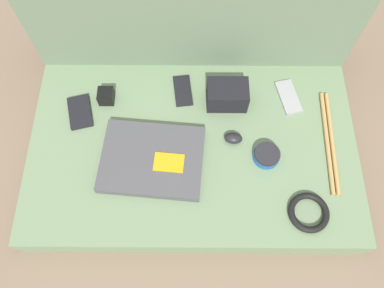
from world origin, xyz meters
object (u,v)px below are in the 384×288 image
phone_black (79,112)px  phone_small (182,91)px  computer_mouse (232,138)px  phone_silver (288,97)px  laptop (151,159)px  speaker_puck (266,155)px  camera_pouch (226,95)px  charger_brick (105,96)px

phone_black → phone_small: bearing=-0.1°
computer_mouse → phone_silver: 0.25m
laptop → speaker_puck: laptop is taller
phone_small → camera_pouch: camera_pouch is taller
phone_black → phone_small: size_ratio=1.07×
computer_mouse → phone_small: 0.24m
phone_silver → phone_small: same height
laptop → charger_brick: (-0.16, 0.22, 0.01)m
laptop → speaker_puck: (0.35, 0.02, 0.00)m
laptop → camera_pouch: size_ratio=2.49×
phone_silver → camera_pouch: size_ratio=1.05×
phone_small → camera_pouch: (0.15, -0.04, 0.04)m
computer_mouse → laptop: bearing=-157.2°
laptop → phone_small: bearing=75.6°
phone_black → phone_small: phone_black is taller
phone_silver → charger_brick: (-0.60, -0.01, 0.02)m
laptop → phone_silver: bearing=32.7°
laptop → charger_brick: bearing=131.3°
phone_silver → camera_pouch: camera_pouch is taller
computer_mouse → charger_brick: 0.44m
charger_brick → computer_mouse: bearing=-19.6°
computer_mouse → phone_silver: computer_mouse is taller
computer_mouse → camera_pouch: (-0.02, 0.14, 0.03)m
speaker_puck → camera_pouch: 0.23m
laptop → charger_brick: 0.27m
laptop → phone_black: bearing=150.4°
speaker_puck → charger_brick: size_ratio=1.62×
phone_black → camera_pouch: camera_pouch is taller
charger_brick → camera_pouch: bearing=-0.6°
speaker_puck → phone_black: speaker_puck is taller
phone_small → phone_silver: bearing=-10.9°
laptop → camera_pouch: bearing=47.6°
laptop → charger_brick: size_ratio=6.44×
phone_small → camera_pouch: size_ratio=0.94×
computer_mouse → speaker_puck: (0.10, -0.06, 0.00)m
speaker_puck → camera_pouch: (-0.12, 0.20, 0.02)m
phone_silver → phone_small: bearing=163.6°
phone_small → phone_black: bearing=-172.9°
computer_mouse → phone_small: bearing=138.2°
phone_black → charger_brick: (0.08, 0.05, 0.02)m
speaker_puck → phone_silver: size_ratio=0.60×
speaker_puck → phone_black: 0.62m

